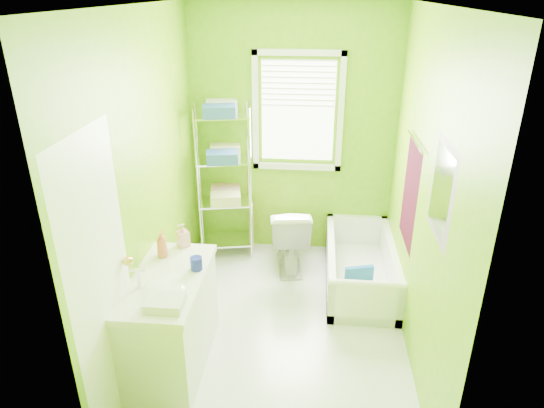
# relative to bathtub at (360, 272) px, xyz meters

# --- Properties ---
(ground) EXTENTS (2.90, 2.90, 0.00)m
(ground) POSITION_rel_bathtub_xyz_m (-0.72, -0.71, -0.14)
(ground) COLOR silver
(ground) RESTS_ON ground
(room_envelope) EXTENTS (2.14, 2.94, 2.62)m
(room_envelope) POSITION_rel_bathtub_xyz_m (-0.72, -0.71, 1.40)
(room_envelope) COLOR #649B07
(room_envelope) RESTS_ON ground
(window) EXTENTS (0.92, 0.05, 1.22)m
(window) POSITION_rel_bathtub_xyz_m (-0.67, 0.72, 1.47)
(window) COLOR white
(window) RESTS_ON ground
(door) EXTENTS (0.09, 0.80, 2.00)m
(door) POSITION_rel_bathtub_xyz_m (-1.76, -1.70, 0.86)
(door) COLOR white
(door) RESTS_ON ground
(right_wall_decor) EXTENTS (0.04, 1.48, 1.17)m
(right_wall_decor) POSITION_rel_bathtub_xyz_m (0.31, -0.73, 1.18)
(right_wall_decor) COLOR #3A0616
(right_wall_decor) RESTS_ON ground
(bathtub) EXTENTS (0.65, 1.39, 0.45)m
(bathtub) POSITION_rel_bathtub_xyz_m (0.00, 0.00, 0.00)
(bathtub) COLOR white
(bathtub) RESTS_ON ground
(toilet) EXTENTS (0.49, 0.75, 0.71)m
(toilet) POSITION_rel_bathtub_xyz_m (-0.72, 0.29, 0.21)
(toilet) COLOR white
(toilet) RESTS_ON ground
(vanity) EXTENTS (0.53, 1.06, 1.00)m
(vanity) POSITION_rel_bathtub_xyz_m (-1.52, -1.23, 0.27)
(vanity) COLOR silver
(vanity) RESTS_ON ground
(wire_shelf_unit) EXTENTS (0.61, 0.50, 1.67)m
(wire_shelf_unit) POSITION_rel_bathtub_xyz_m (-1.40, 0.53, 0.88)
(wire_shelf_unit) COLOR silver
(wire_shelf_unit) RESTS_ON ground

